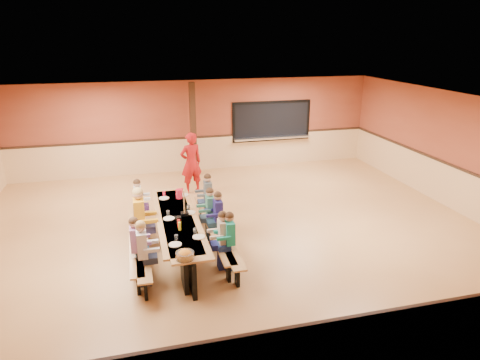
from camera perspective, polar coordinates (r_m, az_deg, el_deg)
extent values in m
plane|color=#A46E3E|center=(10.12, -1.12, -6.87)|extent=(12.00, 12.00, 0.00)
cube|color=brown|center=(14.32, -5.82, 7.15)|extent=(12.00, 0.04, 3.00)
cube|color=brown|center=(5.27, 11.88, -15.06)|extent=(12.00, 0.04, 3.00)
cube|color=brown|center=(12.34, 27.12, 3.22)|extent=(0.04, 10.00, 3.00)
cube|color=white|center=(9.21, -1.24, 10.16)|extent=(12.00, 10.00, 0.04)
cube|color=black|center=(14.88, 4.23, 7.85)|extent=(2.60, 0.06, 1.20)
cube|color=silver|center=(14.92, 4.28, 5.63)|extent=(2.70, 0.28, 0.06)
cube|color=black|center=(13.71, -6.26, 6.61)|extent=(0.18, 0.18, 3.00)
cube|color=#AC7B44|center=(9.02, -7.90, -5.36)|extent=(0.75, 3.60, 0.04)
cube|color=black|center=(7.83, -6.38, -12.40)|extent=(0.08, 0.60, 0.70)
cube|color=black|center=(10.59, -8.82, -3.82)|extent=(0.08, 0.60, 0.70)
cube|color=#AC7B44|center=(9.11, -13.02, -7.46)|extent=(0.26, 3.60, 0.04)
cube|color=black|center=(9.21, -12.91, -8.71)|extent=(0.06, 0.18, 0.41)
cube|color=#AC7B44|center=(9.26, -2.72, -6.51)|extent=(0.26, 3.60, 0.04)
cube|color=black|center=(9.35, -2.70, -7.75)|extent=(0.06, 0.18, 0.41)
cube|color=#AC7B44|center=(9.19, -8.79, -4.93)|extent=(0.75, 3.60, 0.04)
cube|color=black|center=(7.99, -7.45, -11.77)|extent=(0.08, 0.60, 0.70)
cube|color=black|center=(10.76, -9.57, -3.47)|extent=(0.08, 0.60, 0.70)
cube|color=#AC7B44|center=(9.29, -13.80, -6.99)|extent=(0.26, 3.60, 0.04)
cube|color=black|center=(9.38, -13.69, -8.22)|extent=(0.06, 0.18, 0.41)
cube|color=#AC7B44|center=(9.41, -3.68, -6.08)|extent=(0.26, 3.60, 0.04)
cube|color=black|center=(9.51, -3.65, -7.30)|extent=(0.06, 0.18, 0.41)
imported|color=#A51213|center=(12.35, -6.54, 2.29)|extent=(0.74, 0.58, 1.78)
cylinder|color=red|center=(10.12, -8.12, -1.83)|extent=(0.16, 0.16, 0.22)
cube|color=black|center=(8.85, -8.19, -5.26)|extent=(0.10, 0.14, 0.13)
cylinder|color=yellow|center=(8.52, -8.04, -6.11)|extent=(0.06, 0.06, 0.17)
cylinder|color=#B2140F|center=(8.63, -8.16, -5.78)|extent=(0.06, 0.06, 0.17)
cube|color=black|center=(9.20, -7.40, -4.49)|extent=(0.16, 0.16, 0.06)
cube|color=#AC7B44|center=(9.10, -7.47, -2.87)|extent=(0.02, 0.09, 0.50)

